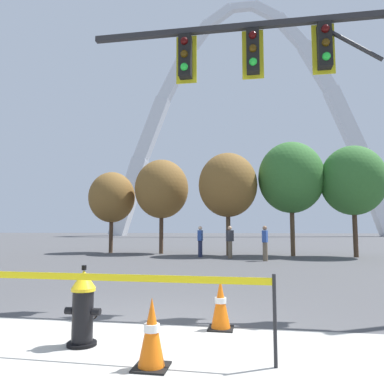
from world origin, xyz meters
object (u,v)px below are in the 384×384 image
(fire_hydrant, at_px, (83,307))
(pedestrian_walking_right, at_px, (200,241))
(pedestrian_walking_left, at_px, (230,242))
(traffic_cone_mid_sidewalk, at_px, (152,333))
(traffic_cone_by_hydrant, at_px, (221,304))
(monument_arch, at_px, (244,129))
(traffic_signal_gantry, at_px, (348,76))
(pedestrian_standing_center, at_px, (265,243))

(fire_hydrant, xyz_separation_m, pedestrian_walking_right, (-0.60, 14.43, 0.35))
(pedestrian_walking_left, bearing_deg, pedestrian_walking_right, 160.59)
(fire_hydrant, bearing_deg, traffic_cone_mid_sidewalk, -28.95)
(traffic_cone_by_hydrant, xyz_separation_m, monument_arch, (-1.06, 69.77, 21.75))
(traffic_signal_gantry, relative_size, monument_arch, 0.14)
(traffic_cone_by_hydrant, bearing_deg, pedestrian_standing_center, 85.11)
(traffic_cone_by_hydrant, height_order, traffic_cone_mid_sidewalk, same)
(fire_hydrant, relative_size, pedestrian_walking_left, 0.62)
(fire_hydrant, height_order, pedestrian_standing_center, pedestrian_standing_center)
(traffic_cone_by_hydrant, distance_m, traffic_cone_mid_sidewalk, 1.70)
(pedestrian_walking_right, bearing_deg, traffic_signal_gantry, -68.43)
(fire_hydrant, distance_m, traffic_cone_mid_sidewalk, 1.21)
(pedestrian_walking_right, bearing_deg, pedestrian_walking_left, -19.41)
(traffic_cone_by_hydrant, bearing_deg, pedestrian_walking_left, 92.99)
(traffic_cone_by_hydrant, bearing_deg, monument_arch, 90.87)
(fire_hydrant, xyz_separation_m, traffic_signal_gantry, (3.99, 2.81, 3.94))
(pedestrian_walking_left, xyz_separation_m, pedestrian_walking_right, (-1.57, 0.55, 0.00))
(monument_arch, xyz_separation_m, pedestrian_standing_center, (2.05, -58.13, -21.29))
(fire_hydrant, xyz_separation_m, traffic_cone_by_hydrant, (1.64, 1.02, -0.11))
(traffic_cone_by_hydrant, bearing_deg, traffic_cone_mid_sidewalk, -109.96)
(fire_hydrant, bearing_deg, pedestrian_walking_left, 86.03)
(pedestrian_standing_center, bearing_deg, fire_hydrant, -101.74)
(traffic_cone_by_hydrant, bearing_deg, fire_hydrant, -148.12)
(traffic_signal_gantry, bearing_deg, traffic_cone_by_hydrant, -142.67)
(traffic_signal_gantry, bearing_deg, pedestrian_standing_center, 97.87)
(traffic_signal_gantry, height_order, monument_arch, monument_arch)
(traffic_cone_by_hydrant, relative_size, pedestrian_standing_center, 0.46)
(pedestrian_standing_center, distance_m, pedestrian_walking_right, 3.69)
(pedestrian_walking_left, height_order, pedestrian_walking_right, same)
(traffic_cone_by_hydrant, relative_size, pedestrian_walking_left, 0.46)
(traffic_cone_mid_sidewalk, distance_m, pedestrian_walking_left, 14.47)
(fire_hydrant, xyz_separation_m, monument_arch, (0.58, 70.78, 21.64))
(fire_hydrant, distance_m, traffic_signal_gantry, 6.27)
(traffic_cone_by_hydrant, distance_m, pedestrian_standing_center, 11.69)
(pedestrian_walking_left, distance_m, pedestrian_walking_right, 1.66)
(traffic_signal_gantry, xyz_separation_m, pedestrian_walking_right, (-4.59, 11.62, -3.59))
(pedestrian_standing_center, bearing_deg, traffic_signal_gantry, -82.13)
(fire_hydrant, height_order, traffic_cone_by_hydrant, fire_hydrant)
(fire_hydrant, height_order, traffic_cone_mid_sidewalk, fire_hydrant)
(traffic_cone_by_hydrant, relative_size, pedestrian_walking_right, 0.46)
(pedestrian_walking_left, xyz_separation_m, pedestrian_standing_center, (1.67, -1.22, 0.00))
(traffic_cone_by_hydrant, height_order, pedestrian_standing_center, pedestrian_standing_center)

